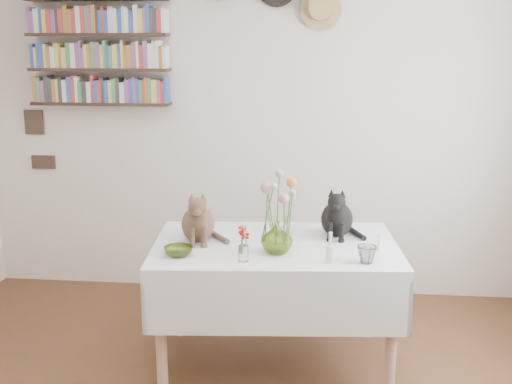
# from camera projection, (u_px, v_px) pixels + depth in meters

# --- Properties ---
(room) EXTENTS (4.08, 4.58, 2.58)m
(room) POSITION_uv_depth(u_px,v_px,m) (194.00, 201.00, 2.43)
(room) COLOR brown
(room) RESTS_ON ground
(dining_table) EXTENTS (1.43, 0.99, 0.73)m
(dining_table) POSITION_uv_depth(u_px,v_px,m) (275.00, 274.00, 3.64)
(dining_table) COLOR white
(dining_table) RESTS_ON room
(tabby_cat) EXTENTS (0.25, 0.29, 0.31)m
(tabby_cat) POSITION_uv_depth(u_px,v_px,m) (198.00, 214.00, 3.62)
(tabby_cat) COLOR brown
(tabby_cat) RESTS_ON dining_table
(black_cat) EXTENTS (0.22, 0.27, 0.31)m
(black_cat) POSITION_uv_depth(u_px,v_px,m) (337.00, 210.00, 3.72)
(black_cat) COLOR black
(black_cat) RESTS_ON dining_table
(flower_vase) EXTENTS (0.20, 0.20, 0.18)m
(flower_vase) POSITION_uv_depth(u_px,v_px,m) (277.00, 237.00, 3.42)
(flower_vase) COLOR #90A83D
(flower_vase) RESTS_ON dining_table
(green_bowl) EXTENTS (0.16, 0.16, 0.05)m
(green_bowl) POSITION_uv_depth(u_px,v_px,m) (178.00, 251.00, 3.40)
(green_bowl) COLOR #90A83D
(green_bowl) RESTS_ON dining_table
(drinking_glass) EXTENTS (0.13, 0.13, 0.09)m
(drinking_glass) POSITION_uv_depth(u_px,v_px,m) (367.00, 255.00, 3.28)
(drinking_glass) COLOR white
(drinking_glass) RESTS_ON dining_table
(candlestick) EXTENTS (0.05, 0.05, 0.16)m
(candlestick) POSITION_uv_depth(u_px,v_px,m) (330.00, 252.00, 3.28)
(candlestick) COLOR white
(candlestick) RESTS_ON dining_table
(berry_jar) EXTENTS (0.05, 0.05, 0.21)m
(berry_jar) POSITION_uv_depth(u_px,v_px,m) (243.00, 244.00, 3.29)
(berry_jar) COLOR white
(berry_jar) RESTS_ON dining_table
(porcelain_figurine) EXTENTS (0.05, 0.05, 0.09)m
(porcelain_figurine) POSITION_uv_depth(u_px,v_px,m) (379.00, 243.00, 3.47)
(porcelain_figurine) COLOR white
(porcelain_figurine) RESTS_ON dining_table
(flower_bouquet) EXTENTS (0.17, 0.13, 0.39)m
(flower_bouquet) POSITION_uv_depth(u_px,v_px,m) (277.00, 191.00, 3.37)
(flower_bouquet) COLOR #4C7233
(flower_bouquet) RESTS_ON flower_vase
(bookshelf_unit) EXTENTS (1.00, 0.16, 0.91)m
(bookshelf_unit) POSITION_uv_depth(u_px,v_px,m) (98.00, 40.00, 4.49)
(bookshelf_unit) COLOR #322018
(bookshelf_unit) RESTS_ON room
(wall_art_plaques) EXTENTS (0.21, 0.02, 0.44)m
(wall_art_plaques) POSITION_uv_depth(u_px,v_px,m) (38.00, 139.00, 4.78)
(wall_art_plaques) COLOR #38281E
(wall_art_plaques) RESTS_ON room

